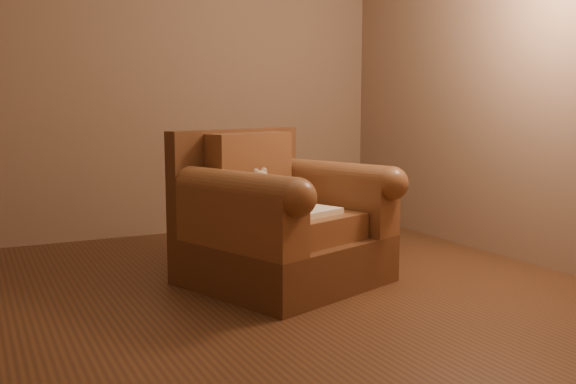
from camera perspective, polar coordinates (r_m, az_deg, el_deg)
name	(u,v)px	position (r m, az deg, el deg)	size (l,w,h in m)	color
floor	(254,297)	(3.68, -3.02, -9.27)	(4.00, 4.00, 0.00)	#4C2E1A
armchair	(279,224)	(3.90, -0.82, -2.86)	(1.29, 1.26, 0.92)	#57341D
teddy_bear	(264,194)	(3.90, -2.18, -0.16)	(0.19, 0.22, 0.26)	tan
guidebook	(303,212)	(3.71, 1.32, -1.83)	(0.51, 0.40, 0.04)	beige
side_table	(342,221)	(4.40, 4.84, -2.62)	(0.38, 0.38, 0.53)	gold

